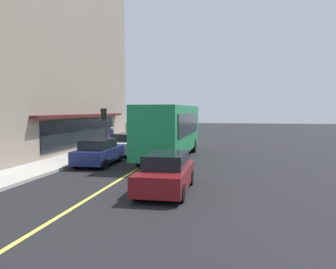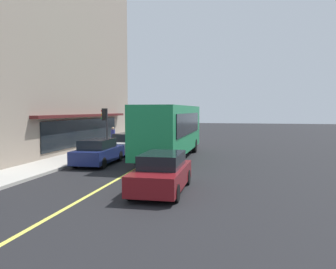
% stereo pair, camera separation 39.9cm
% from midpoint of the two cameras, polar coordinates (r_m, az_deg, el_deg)
% --- Properties ---
extents(ground, '(120.00, 120.00, 0.00)m').
position_cam_midpoint_polar(ground, '(24.48, -0.66, -3.41)').
color(ground, black).
extents(sidewalk, '(80.00, 2.63, 0.15)m').
position_cam_midpoint_polar(sidewalk, '(26.08, -11.75, -2.86)').
color(sidewalk, '#B2ADA3').
rests_on(sidewalk, ground).
extents(lane_centre_stripe, '(36.00, 0.16, 0.01)m').
position_cam_midpoint_polar(lane_centre_stripe, '(24.48, -0.66, -3.40)').
color(lane_centre_stripe, '#D8D14C').
rests_on(lane_centre_stripe, ground).
extents(storefront_building, '(20.71, 10.68, 15.31)m').
position_cam_midpoint_polar(storefront_building, '(30.26, -22.43, 12.26)').
color(storefront_building, gray).
rests_on(storefront_building, ground).
extents(bus, '(11.13, 2.60, 3.50)m').
position_cam_midpoint_polar(bus, '(22.35, 0.99, 0.98)').
color(bus, '#197F47').
rests_on(bus, ground).
extents(traffic_light, '(0.30, 0.52, 3.20)m').
position_cam_midpoint_polar(traffic_light, '(25.65, -10.18, 2.55)').
color(traffic_light, '#2D2D33').
rests_on(traffic_light, sidewalk).
extents(car_white, '(4.34, 1.94, 1.52)m').
position_cam_midpoint_polar(car_white, '(24.87, -6.49, -1.59)').
color(car_white, white).
rests_on(car_white, ground).
extents(car_maroon, '(4.32, 1.91, 1.52)m').
position_cam_midpoint_polar(car_maroon, '(13.40, -0.21, -6.52)').
color(car_maroon, maroon).
rests_on(car_maroon, ground).
extents(car_navy, '(4.35, 1.95, 1.52)m').
position_cam_midpoint_polar(car_navy, '(20.32, -11.17, -2.93)').
color(car_navy, navy).
rests_on(car_navy, ground).
extents(pedestrian_at_corner, '(0.34, 0.34, 1.70)m').
position_cam_midpoint_polar(pedestrian_at_corner, '(27.73, -8.89, -0.13)').
color(pedestrian_at_corner, black).
rests_on(pedestrian_at_corner, sidewalk).
extents(pedestrian_mid_block, '(0.34, 0.34, 1.66)m').
position_cam_midpoint_polar(pedestrian_mid_block, '(32.30, -5.65, 0.45)').
color(pedestrian_mid_block, black).
rests_on(pedestrian_mid_block, sidewalk).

